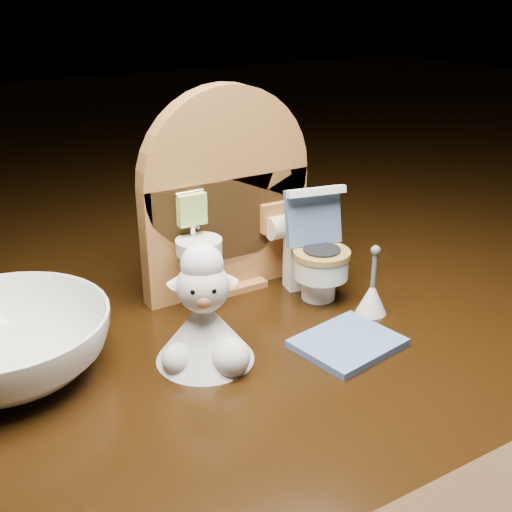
{
  "coord_description": "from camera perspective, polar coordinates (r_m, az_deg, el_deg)",
  "views": [
    {
      "loc": [
        -0.21,
        -0.32,
        0.21
      ],
      "look_at": [
        -0.01,
        0.01,
        0.05
      ],
      "focal_mm": 45.0,
      "sensor_mm": 36.0,
      "label": 1
    }
  ],
  "objects": [
    {
      "name": "backdrop_panel",
      "position": [
        0.46,
        -2.69,
        4.64
      ],
      "size": [
        0.13,
        0.05,
        0.15
      ],
      "color": "#A46A34",
      "rests_on": "ground"
    },
    {
      "name": "toy_toilet",
      "position": [
        0.47,
        5.29,
        -0.02
      ],
      "size": [
        0.05,
        0.06,
        0.08
      ],
      "rotation": [
        0.0,
        0.0,
        -0.2
      ],
      "color": "white",
      "rests_on": "ground"
    },
    {
      "name": "bath_mat",
      "position": [
        0.41,
        8.14,
        -7.66
      ],
      "size": [
        0.07,
        0.06,
        0.0
      ],
      "primitive_type": "cube",
      "rotation": [
        0.0,
        0.0,
        0.17
      ],
      "color": "#4C6A97",
      "rests_on": "ground"
    },
    {
      "name": "toilet_brush",
      "position": [
        0.45,
        10.28,
        -3.47
      ],
      "size": [
        0.02,
        0.02,
        0.05
      ],
      "color": "white",
      "rests_on": "ground"
    },
    {
      "name": "plush_lamb",
      "position": [
        0.39,
        -4.59,
        -5.84
      ],
      "size": [
        0.06,
        0.06,
        0.08
      ],
      "rotation": [
        0.0,
        0.0,
        -0.43
      ],
      "color": "silver",
      "rests_on": "ground"
    },
    {
      "name": "ceramic_bowl",
      "position": [
        0.4,
        -21.42,
        -7.41
      ],
      "size": [
        0.16,
        0.16,
        0.04
      ],
      "primitive_type": "imported",
      "rotation": [
        0.0,
        0.0,
        0.42
      ],
      "color": "white",
      "rests_on": "ground"
    }
  ]
}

